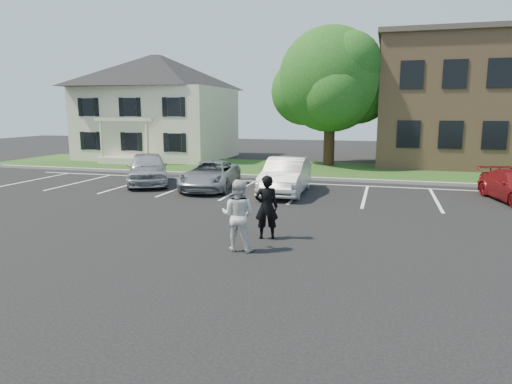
# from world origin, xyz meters

# --- Properties ---
(ground_plane) EXTENTS (90.00, 90.00, 0.00)m
(ground_plane) POSITION_xyz_m (0.00, 0.00, 0.00)
(ground_plane) COLOR black
(ground_plane) RESTS_ON ground
(curb) EXTENTS (40.00, 0.30, 0.15)m
(curb) POSITION_xyz_m (0.00, 12.00, 0.07)
(curb) COLOR gray
(curb) RESTS_ON ground
(grass_strip) EXTENTS (44.00, 8.00, 0.08)m
(grass_strip) POSITION_xyz_m (0.00, 16.00, 0.04)
(grass_strip) COLOR #1E3F12
(grass_strip) RESTS_ON ground
(stall_lines) EXTENTS (34.00, 5.36, 0.01)m
(stall_lines) POSITION_xyz_m (1.40, 8.95, 0.01)
(stall_lines) COLOR white
(stall_lines) RESTS_ON ground
(house) EXTENTS (10.30, 9.22, 7.60)m
(house) POSITION_xyz_m (-13.00, 19.97, 3.83)
(house) COLOR beige
(house) RESTS_ON ground
(tree) EXTENTS (7.80, 7.20, 8.80)m
(tree) POSITION_xyz_m (0.10, 18.43, 5.35)
(tree) COLOR black
(tree) RESTS_ON ground
(man_black_suit) EXTENTS (0.76, 0.62, 1.81)m
(man_black_suit) POSITION_xyz_m (0.41, 0.64, 0.90)
(man_black_suit) COLOR black
(man_black_suit) RESTS_ON ground
(man_white_shirt) EXTENTS (0.92, 0.73, 1.85)m
(man_white_shirt) POSITION_xyz_m (-0.02, -0.62, 0.93)
(man_white_shirt) COLOR silver
(man_white_shirt) RESTS_ON ground
(car_silver_west) EXTENTS (3.82, 4.95, 1.57)m
(car_silver_west) POSITION_xyz_m (-7.62, 8.41, 0.79)
(car_silver_west) COLOR silver
(car_silver_west) RESTS_ON ground
(car_silver_minivan) EXTENTS (2.72, 4.87, 1.29)m
(car_silver_minivan) POSITION_xyz_m (-4.16, 7.97, 0.64)
(car_silver_minivan) COLOR #97999E
(car_silver_minivan) RESTS_ON ground
(car_white_sedan) EXTENTS (1.79, 4.74, 1.55)m
(car_white_sedan) POSITION_xyz_m (-0.57, 7.77, 0.77)
(car_white_sedan) COLOR silver
(car_white_sedan) RESTS_ON ground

